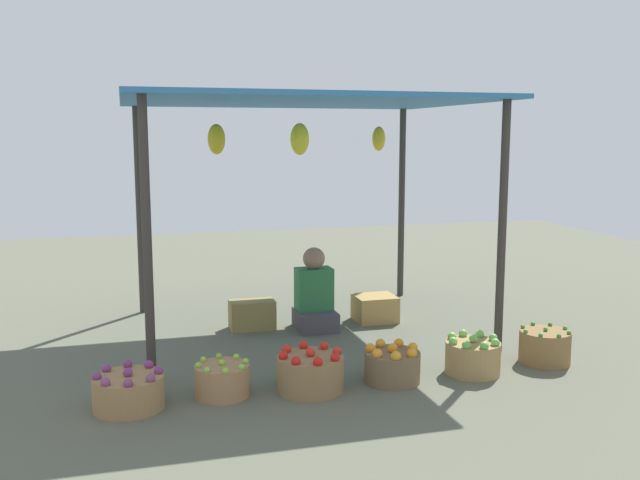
# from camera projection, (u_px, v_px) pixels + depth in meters

# --- Properties ---
(ground_plane) EXTENTS (14.00, 14.00, 0.00)m
(ground_plane) POSITION_uv_depth(u_px,v_px,m) (303.00, 330.00, 6.65)
(ground_plane) COLOR #5C5E4D
(market_stall_structure) EXTENTS (3.17, 2.50, 2.16)m
(market_stall_structure) POSITION_uv_depth(u_px,v_px,m) (301.00, 116.00, 6.35)
(market_stall_structure) COLOR #38332D
(market_stall_structure) RESTS_ON ground
(vendor_person) EXTENTS (0.36, 0.44, 0.78)m
(vendor_person) POSITION_uv_depth(u_px,v_px,m) (315.00, 298.00, 6.66)
(vendor_person) COLOR #47414C
(vendor_person) RESTS_ON ground
(basket_purple_onions) EXTENTS (0.48, 0.48, 0.28)m
(basket_purple_onions) POSITION_uv_depth(u_px,v_px,m) (129.00, 391.00, 4.73)
(basket_purple_onions) COLOR #9F784C
(basket_purple_onions) RESTS_ON ground
(basket_limes) EXTENTS (0.39, 0.39, 0.26)m
(basket_limes) POSITION_uv_depth(u_px,v_px,m) (222.00, 380.00, 4.96)
(basket_limes) COLOR #A5794F
(basket_limes) RESTS_ON ground
(basket_red_tomatoes) EXTENTS (0.49, 0.49, 0.32)m
(basket_red_tomatoes) POSITION_uv_depth(u_px,v_px,m) (310.00, 372.00, 5.06)
(basket_red_tomatoes) COLOR olive
(basket_red_tomatoes) RESTS_ON ground
(basket_oranges) EXTENTS (0.42, 0.42, 0.30)m
(basket_oranges) POSITION_uv_depth(u_px,v_px,m) (392.00, 365.00, 5.24)
(basket_oranges) COLOR brown
(basket_oranges) RESTS_ON ground
(basket_green_apples) EXTENTS (0.42, 0.42, 0.31)m
(basket_green_apples) POSITION_uv_depth(u_px,v_px,m) (473.00, 357.00, 5.42)
(basket_green_apples) COLOR #9D7D4C
(basket_green_apples) RESTS_ON ground
(basket_green_chilies) EXTENTS (0.41, 0.41, 0.30)m
(basket_green_chilies) POSITION_uv_depth(u_px,v_px,m) (545.00, 347.00, 5.67)
(basket_green_chilies) COLOR olive
(basket_green_chilies) RESTS_ON ground
(wooden_crate_near_vendor) EXTENTS (0.40, 0.35, 0.25)m
(wooden_crate_near_vendor) POSITION_uv_depth(u_px,v_px,m) (375.00, 308.00, 6.95)
(wooden_crate_near_vendor) COLOR #AD8848
(wooden_crate_near_vendor) RESTS_ON ground
(wooden_crate_stacked_rear) EXTENTS (0.42, 0.25, 0.27)m
(wooden_crate_stacked_rear) POSITION_uv_depth(u_px,v_px,m) (252.00, 315.00, 6.67)
(wooden_crate_stacked_rear) COLOR olive
(wooden_crate_stacked_rear) RESTS_ON ground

